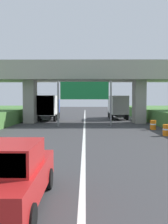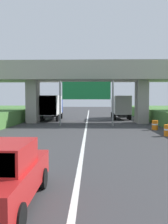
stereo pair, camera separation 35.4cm
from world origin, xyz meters
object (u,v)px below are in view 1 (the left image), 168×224
construction_barrel_3 (166,130)px  construction_barrel_4 (153,125)px  truck_blue (49,106)px  truck_white (117,106)px  car_red (9,175)px  overhead_highway_sign (84,93)px

construction_barrel_3 → construction_barrel_4: (0.08, 3.95, 0.00)m
construction_barrel_4 → construction_barrel_3: bearing=-91.1°
construction_barrel_3 → construction_barrel_4: same height
truck_blue → truck_white: size_ratio=1.00×
construction_barrel_3 → car_red: bearing=-123.9°
construction_barrel_3 → truck_white: bearing=95.2°
truck_blue → construction_barrel_4: truck_blue is taller
truck_white → construction_barrel_3: (1.56, -17.08, -1.47)m
truck_white → car_red: 30.36m
car_red → construction_barrel_3: size_ratio=4.56×
truck_white → car_red: truck_white is taller
overhead_highway_sign → truck_white: overhead_highway_sign is taller
overhead_highway_sign → car_red: 19.70m
truck_white → construction_barrel_4: bearing=-82.9°
construction_barrel_3 → construction_barrel_4: 3.95m
overhead_highway_sign → truck_blue: bearing=122.7°
truck_blue → car_red: truck_blue is taller
construction_barrel_3 → construction_barrel_4: size_ratio=1.00×
construction_barrel_4 → truck_white: bearing=97.1°
truck_white → overhead_highway_sign: bearing=-115.9°
car_red → construction_barrel_4: car_red is taller
truck_blue → construction_barrel_3: bearing=-52.0°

